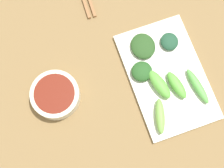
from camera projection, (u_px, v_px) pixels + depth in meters
tabletop at (125, 80)px, 0.87m from camera, size 2.10×2.10×0.02m
sauce_bowl at (55, 95)px, 0.82m from camera, size 0.12×0.12×0.04m
serving_plate at (167, 76)px, 0.85m from camera, size 0.19×0.29×0.01m
broccoli_stalk_0 at (198, 86)px, 0.83m from camera, size 0.04×0.10×0.02m
broccoli_leafy_1 at (169, 41)px, 0.86m from camera, size 0.05×0.06×0.02m
broccoli_stalk_2 at (160, 116)px, 0.81m from camera, size 0.05×0.09×0.03m
broccoli_stalk_3 at (159, 84)px, 0.83m from camera, size 0.05×0.09×0.03m
broccoli_leafy_4 at (143, 46)px, 0.85m from camera, size 0.07×0.07×0.02m
broccoli_leafy_5 at (141, 70)px, 0.84m from camera, size 0.06×0.06×0.02m
broccoli_stalk_6 at (177, 85)px, 0.83m from camera, size 0.04×0.08×0.02m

